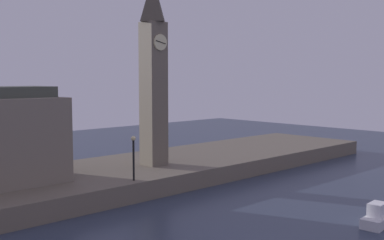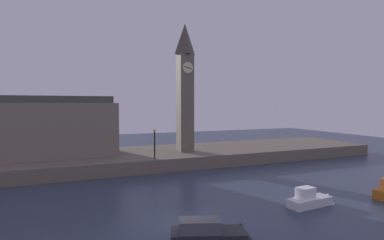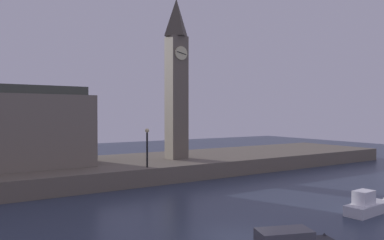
{
  "view_description": "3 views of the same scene",
  "coord_description": "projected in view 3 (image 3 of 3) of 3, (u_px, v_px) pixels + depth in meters",
  "views": [
    {
      "loc": [
        -18.92,
        -13.42,
        9.21
      ],
      "look_at": [
        7.29,
        14.0,
        5.81
      ],
      "focal_mm": 44.33,
      "sensor_mm": 36.0,
      "label": 1
    },
    {
      "loc": [
        -6.93,
        -17.71,
        7.58
      ],
      "look_at": [
        6.79,
        15.27,
        5.74
      ],
      "focal_mm": 28.36,
      "sensor_mm": 36.0,
      "label": 2
    },
    {
      "loc": [
        -11.35,
        -13.65,
        6.16
      ],
      "look_at": [
        8.03,
        17.04,
        5.5
      ],
      "focal_mm": 34.13,
      "sensor_mm": 36.0,
      "label": 3
    }
  ],
  "objects": [
    {
      "name": "ground_plane",
      "position": [
        239.0,
        240.0,
        17.71
      ],
      "size": [
        120.0,
        120.0,
        0.0
      ],
      "primitive_type": "plane",
      "color": "#2D384C"
    },
    {
      "name": "far_embankment",
      "position": [
        104.0,
        170.0,
        34.61
      ],
      "size": [
        70.0,
        12.0,
        1.5
      ],
      "primitive_type": "cube",
      "color": "#6B6051",
      "rests_on": "ground"
    },
    {
      "name": "clock_tower",
      "position": [
        176.0,
        76.0,
        37.47
      ],
      "size": [
        2.0,
        2.06,
        16.44
      ],
      "color": "#6B6051",
      "rests_on": "far_embankment"
    },
    {
      "name": "streetlamp",
      "position": [
        147.0,
        143.0,
        31.42
      ],
      "size": [
        0.36,
        0.36,
        3.37
      ],
      "color": "black",
      "rests_on": "far_embankment"
    },
    {
      "name": "boat_ferry_white",
      "position": [
        371.0,
        205.0,
        22.58
      ],
      "size": [
        4.21,
        1.5,
        1.56
      ],
      "color": "silver",
      "rests_on": "ground"
    }
  ]
}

